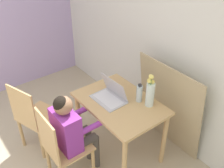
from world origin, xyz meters
TOP-DOWN VIEW (x-y plane):
  - wall_back at (0.00, 2.23)m, footprint 6.40×0.05m
  - dining_table at (-0.12, 1.55)m, footprint 0.93×0.65m
  - chair_occupied at (-0.17, 0.87)m, footprint 0.40×0.40m
  - chair_spare at (-0.76, 0.84)m, footprint 0.51×0.51m
  - person_seated at (-0.17, 0.99)m, footprint 0.33×0.42m
  - laptop at (-0.23, 1.51)m, footprint 0.37×0.26m
  - flower_vase at (0.10, 1.76)m, footprint 0.09×0.09m
  - water_bottle at (-0.02, 1.72)m, footprint 0.06×0.06m
  - cardboard_panel at (0.09, 2.09)m, footprint 0.87×0.17m

SIDE VIEW (x-z plane):
  - chair_occupied at x=-0.17m, z-range 0.01..0.91m
  - chair_spare at x=-0.76m, z-range 0.01..0.91m
  - cardboard_panel at x=0.09m, z-range 0.00..1.07m
  - dining_table at x=-0.12m, z-range 0.25..0.97m
  - person_seated at x=-0.17m, z-range 0.12..1.16m
  - laptop at x=-0.23m, z-range 0.66..0.90m
  - water_bottle at x=-0.02m, z-range 0.72..0.92m
  - flower_vase at x=0.10m, z-range 0.70..1.07m
  - wall_back at x=0.00m, z-range 0.00..2.50m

